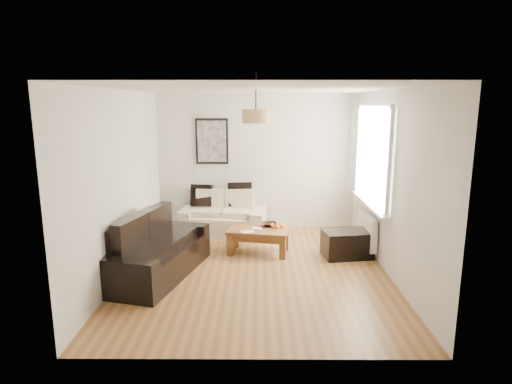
{
  "coord_description": "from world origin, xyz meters",
  "views": [
    {
      "loc": [
        0.04,
        -5.94,
        2.41
      ],
      "look_at": [
        0.0,
        0.6,
        1.05
      ],
      "focal_mm": 29.99,
      "sensor_mm": 36.0,
      "label": 1
    }
  ],
  "objects_px": {
    "coffee_table": "(258,241)",
    "ottoman": "(347,244)",
    "loveseat_cream": "(224,214)",
    "sofa_leather": "(155,247)"
  },
  "relations": [
    {
      "from": "ottoman",
      "to": "loveseat_cream",
      "type": "bearing_deg",
      "value": 149.55
    },
    {
      "from": "sofa_leather",
      "to": "ottoman",
      "type": "xyz_separation_m",
      "value": [
        2.88,
        0.74,
        -0.2
      ]
    },
    {
      "from": "loveseat_cream",
      "to": "coffee_table",
      "type": "xyz_separation_m",
      "value": [
        0.65,
        -1.04,
        -0.18
      ]
    },
    {
      "from": "sofa_leather",
      "to": "coffee_table",
      "type": "distance_m",
      "value": 1.74
    },
    {
      "from": "loveseat_cream",
      "to": "ottoman",
      "type": "distance_m",
      "value": 2.4
    },
    {
      "from": "sofa_leather",
      "to": "ottoman",
      "type": "distance_m",
      "value": 2.98
    },
    {
      "from": "coffee_table",
      "to": "ottoman",
      "type": "bearing_deg",
      "value": -6.92
    },
    {
      "from": "loveseat_cream",
      "to": "ottoman",
      "type": "xyz_separation_m",
      "value": [
        2.06,
        -1.21,
        -0.17
      ]
    },
    {
      "from": "coffee_table",
      "to": "ottoman",
      "type": "xyz_separation_m",
      "value": [
        1.41,
        -0.17,
        0.01
      ]
    },
    {
      "from": "sofa_leather",
      "to": "coffee_table",
      "type": "relative_size",
      "value": 1.94
    }
  ]
}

